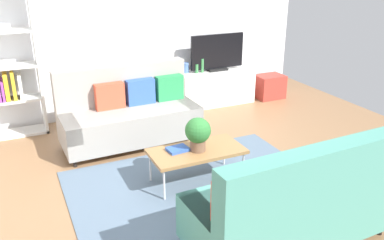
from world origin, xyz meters
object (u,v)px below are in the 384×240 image
object	(u,v)px
tv_console	(216,87)
vase_0	(185,68)
couch_green	(293,204)
potted_plant	(198,133)
storage_trunk	(269,87)
bottle_1	(202,66)
bottle_0	(197,69)
coffee_table	(197,152)
couch_beige	(129,113)
table_book_0	(178,149)
tv	(217,53)

from	to	relation	value
tv_console	vase_0	world-z (taller)	vase_0
couch_green	potted_plant	bearing A→B (deg)	99.38
storage_trunk	bottle_1	xyz separation A→B (m)	(-1.40, 0.06, 0.54)
couch_green	bottle_0	distance (m)	3.89
couch_green	vase_0	xyz separation A→B (m)	(0.65, 3.88, 0.29)
couch_green	coffee_table	xyz separation A→B (m)	(-0.29, 1.42, -0.05)
coffee_table	bottle_1	world-z (taller)	bottle_1
bottle_0	bottle_1	size ratio (longest dim) A/B	0.64
couch_green	bottle_0	xyz separation A→B (m)	(0.82, 3.79, 0.28)
couch_green	tv_console	xyz separation A→B (m)	(1.23, 3.83, -0.12)
couch_beige	tv_console	size ratio (longest dim) A/B	1.37
potted_plant	vase_0	world-z (taller)	potted_plant
bottle_0	tv_console	bearing A→B (deg)	5.60
tv_console	couch_beige	bearing A→B (deg)	-152.73
couch_beige	storage_trunk	world-z (taller)	couch_beige
couch_beige	table_book_0	size ratio (longest dim) A/B	8.01
tv_console	potted_plant	distance (m)	2.88
couch_beige	bottle_0	world-z (taller)	couch_beige
tv	storage_trunk	bearing A→B (deg)	-4.16
coffee_table	vase_0	xyz separation A→B (m)	(0.94, 2.46, 0.34)
couch_green	tv	xyz separation A→B (m)	(1.23, 3.81, 0.51)
coffee_table	bottle_1	size ratio (longest dim) A/B	4.60
coffee_table	table_book_0	size ratio (longest dim) A/B	4.58
bottle_1	vase_0	bearing A→B (deg)	162.23
couch_green	tv_console	size ratio (longest dim) A/B	1.38
couch_beige	table_book_0	distance (m)	1.36
tv_console	vase_0	distance (m)	0.71
potted_plant	bottle_1	bearing A→B (deg)	62.98
tv	table_book_0	distance (m)	2.94
couch_beige	bottle_1	world-z (taller)	couch_beige
potted_plant	vase_0	bearing A→B (deg)	69.29
couch_beige	potted_plant	xyz separation A→B (m)	(0.39, -1.44, 0.19)
couch_beige	table_book_0	bearing A→B (deg)	95.95
vase_0	bottle_1	bearing A→B (deg)	-17.77
couch_beige	coffee_table	size ratio (longest dim) A/B	1.75
table_book_0	vase_0	size ratio (longest dim) A/B	1.35
coffee_table	bottle_0	xyz separation A→B (m)	(1.11, 2.37, 0.32)
couch_green	bottle_0	size ratio (longest dim) A/B	12.57
storage_trunk	bottle_0	xyz separation A→B (m)	(-1.51, 0.06, 0.50)
couch_beige	couch_green	distance (m)	2.92
table_book_0	potted_plant	bearing A→B (deg)	-23.00
storage_trunk	potted_plant	distance (m)	3.53
couch_beige	tv_console	distance (m)	2.15
vase_0	tv	bearing A→B (deg)	-6.88
couch_green	bottle_1	size ratio (longest dim) A/B	8.06
vase_0	couch_green	bearing A→B (deg)	-99.55
couch_beige	vase_0	bearing A→B (deg)	-143.73
potted_plant	bottle_0	distance (m)	2.64
tv	vase_0	world-z (taller)	tv
couch_green	vase_0	world-z (taller)	couch_green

